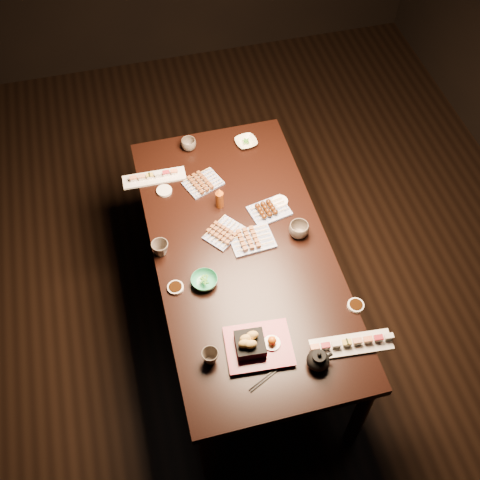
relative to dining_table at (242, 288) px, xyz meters
The scene contains 23 objects.
ground 0.43m from the dining_table, 49.85° to the left, with size 5.00×5.00×0.00m, color black.
dining_table is the anchor object (origin of this frame).
sushi_platter_near 0.84m from the dining_table, 61.57° to the right, with size 0.38×0.11×0.05m, color white, non-canonical shape.
sushi_platter_far 0.80m from the dining_table, 120.75° to the left, with size 0.35×0.10×0.04m, color white, non-canonical shape.
yakitori_plate_center 0.42m from the dining_table, 118.60° to the left, with size 0.19×0.14×0.05m, color #828EB6, non-canonical shape.
yakitori_plate_right 0.41m from the dining_table, 34.20° to the left, with size 0.22×0.16×0.06m, color #828EB6, non-canonical shape.
yakitori_plate_left 0.64m from the dining_table, 101.50° to the left, with size 0.20×0.14×0.05m, color #828EB6, non-canonical shape.
tsukune_plate 0.50m from the dining_table, 45.77° to the left, with size 0.21×0.15×0.05m, color #828EB6, non-canonical shape.
edamame_bowl_green 0.48m from the dining_table, 147.10° to the right, with size 0.13×0.13×0.04m, color #31986D.
edamame_bowl_cream 0.86m from the dining_table, 73.93° to the left, with size 0.12×0.12×0.03m, color #F6EDC9.
tempura_tray 0.71m from the dining_table, 96.79° to the right, with size 0.30×0.24×0.11m, color black, non-canonical shape.
teacup_near_left 0.75m from the dining_table, 117.73° to the right, with size 0.08×0.08×0.07m, color #52483E.
teacup_mid_right 0.52m from the dining_table, ahead, with size 0.10×0.10×0.08m, color #52483E.
teacup_far_left 0.59m from the dining_table, 168.55° to the left, with size 0.09×0.09×0.08m, color #52483E.
teacup_far_right 0.89m from the dining_table, 98.79° to the left, with size 0.09×0.09×0.07m, color #52483E.
teapot 0.84m from the dining_table, 76.43° to the right, with size 0.12×0.12×0.11m, color black, non-canonical shape.
condiment_bottle 0.55m from the dining_table, 98.07° to the left, with size 0.04×0.04×0.14m, color #682D0D.
sauce_dish_west 0.56m from the dining_table, 159.12° to the right, with size 0.08×0.08×0.01m, color white.
sauce_dish_east 0.54m from the dining_table, 42.82° to the left, with size 0.09×0.09×0.02m, color white.
sauce_dish_se 0.74m from the dining_table, 45.76° to the right, with size 0.08×0.08×0.01m, color white.
sauce_dish_nw 0.70m from the dining_table, 123.13° to the left, with size 0.09×0.09×0.02m, color white.
chopsticks_near 0.80m from the dining_table, 95.29° to the right, with size 0.21×0.02×0.01m, color black, non-canonical shape.
chopsticks_se 0.80m from the dining_table, 59.38° to the right, with size 0.21×0.02×0.01m, color black, non-canonical shape.
Camera 1 is at (-0.59, -1.90, 3.27)m, focal length 45.00 mm.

